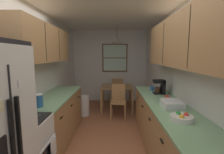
# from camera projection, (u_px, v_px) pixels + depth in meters

# --- Properties ---
(ground_plane) EXTENTS (12.00, 12.00, 0.00)m
(ground_plane) POSITION_uv_depth(u_px,v_px,m) (107.00, 134.00, 3.51)
(ground_plane) COLOR #995B3D
(wall_left) EXTENTS (0.10, 9.00, 2.55)m
(wall_left) POSITION_uv_depth(u_px,v_px,m) (41.00, 75.00, 3.35)
(wall_left) COLOR silver
(wall_left) RESTS_ON ground
(wall_right) EXTENTS (0.10, 9.00, 2.55)m
(wall_right) POSITION_uv_depth(u_px,v_px,m) (173.00, 75.00, 3.32)
(wall_right) COLOR silver
(wall_right) RESTS_ON ground
(wall_back) EXTENTS (4.40, 0.10, 2.55)m
(wall_back) POSITION_uv_depth(u_px,v_px,m) (110.00, 66.00, 5.96)
(wall_back) COLOR silver
(wall_back) RESTS_ON ground
(ceiling_slab) EXTENTS (4.40, 9.00, 0.08)m
(ceiling_slab) POSITION_uv_depth(u_px,v_px,m) (107.00, 7.00, 3.16)
(ceiling_slab) COLOR white
(microwave_over_range) EXTENTS (0.39, 0.64, 0.32)m
(microwave_over_range) POSITION_uv_depth(u_px,v_px,m) (1.00, 54.00, 1.80)
(microwave_over_range) COLOR black
(counter_left) EXTENTS (0.64, 1.95, 0.90)m
(counter_left) POSITION_uv_depth(u_px,v_px,m) (57.00, 117.00, 3.25)
(counter_left) COLOR #A87A4C
(counter_left) RESTS_ON ground
(upper_cabinets_left) EXTENTS (0.33, 2.03, 0.67)m
(upper_cabinets_left) POSITION_uv_depth(u_px,v_px,m) (44.00, 44.00, 3.01)
(upper_cabinets_left) COLOR #A87A4C
(counter_right) EXTENTS (0.64, 3.23, 0.90)m
(counter_right) POSITION_uv_depth(u_px,v_px,m) (169.00, 135.00, 2.55)
(counter_right) COLOR #A87A4C
(counter_right) RESTS_ON ground
(upper_cabinets_right) EXTENTS (0.33, 2.91, 0.76)m
(upper_cabinets_right) POSITION_uv_depth(u_px,v_px,m) (185.00, 41.00, 2.31)
(upper_cabinets_right) COLOR #A87A4C
(dining_table) EXTENTS (0.93, 0.83, 0.74)m
(dining_table) POSITION_uv_depth(u_px,v_px,m) (117.00, 90.00, 4.98)
(dining_table) COLOR olive
(dining_table) RESTS_ON ground
(dining_chair_near) EXTENTS (0.42, 0.42, 0.90)m
(dining_chair_near) POSITION_uv_depth(u_px,v_px,m) (118.00, 99.00, 4.38)
(dining_chair_near) COLOR #A87A4C
(dining_chair_near) RESTS_ON ground
(dining_chair_far) EXTENTS (0.45, 0.45, 0.90)m
(dining_chair_far) POSITION_uv_depth(u_px,v_px,m) (117.00, 90.00, 5.62)
(dining_chair_far) COLOR #A87A4C
(dining_chair_far) RESTS_ON ground
(pendant_light) EXTENTS (0.33, 0.33, 0.50)m
(pendant_light) POSITION_uv_depth(u_px,v_px,m) (117.00, 41.00, 4.79)
(pendant_light) COLOR black
(back_window) EXTENTS (0.89, 0.05, 0.99)m
(back_window) POSITION_uv_depth(u_px,v_px,m) (115.00, 58.00, 5.85)
(back_window) COLOR brown
(trash_bin) EXTENTS (0.31, 0.31, 0.56)m
(trash_bin) POSITION_uv_depth(u_px,v_px,m) (84.00, 105.00, 4.58)
(trash_bin) COLOR white
(trash_bin) RESTS_ON ground
(storage_canister) EXTENTS (0.13, 0.13, 0.20)m
(storage_canister) POSITION_uv_depth(u_px,v_px,m) (38.00, 100.00, 2.47)
(storage_canister) COLOR #265999
(storage_canister) RESTS_ON counter_left
(dish_towel) EXTENTS (0.02, 0.16, 0.24)m
(dish_towel) POSITION_uv_depth(u_px,v_px,m) (54.00, 147.00, 2.12)
(dish_towel) COLOR white
(coffee_maker) EXTENTS (0.22, 0.18, 0.28)m
(coffee_maker) POSITION_uv_depth(u_px,v_px,m) (160.00, 86.00, 3.31)
(coffee_maker) COLOR black
(coffee_maker) RESTS_ON counter_right
(mug_by_coffeemaker) EXTENTS (0.13, 0.09, 0.10)m
(mug_by_coffeemaker) POSITION_uv_depth(u_px,v_px,m) (152.00, 88.00, 3.64)
(mug_by_coffeemaker) COLOR #335999
(mug_by_coffeemaker) RESTS_ON counter_right
(mug_spare) EXTENTS (0.11, 0.07, 0.10)m
(mug_spare) POSITION_uv_depth(u_px,v_px,m) (167.00, 98.00, 2.79)
(mug_spare) COLOR #BF3F33
(mug_spare) RESTS_ON counter_right
(fruit_bowl) EXTENTS (0.27, 0.27, 0.09)m
(fruit_bowl) POSITION_uv_depth(u_px,v_px,m) (182.00, 117.00, 1.96)
(fruit_bowl) COLOR silver
(fruit_bowl) RESTS_ON counter_right
(dish_rack) EXTENTS (0.28, 0.34, 0.10)m
(dish_rack) POSITION_uv_depth(u_px,v_px,m) (172.00, 104.00, 2.46)
(dish_rack) COLOR silver
(dish_rack) RESTS_ON counter_right
(table_serving_bowl) EXTENTS (0.19, 0.19, 0.06)m
(table_serving_bowl) POSITION_uv_depth(u_px,v_px,m) (117.00, 85.00, 4.96)
(table_serving_bowl) COLOR #4C7299
(table_serving_bowl) RESTS_ON dining_table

